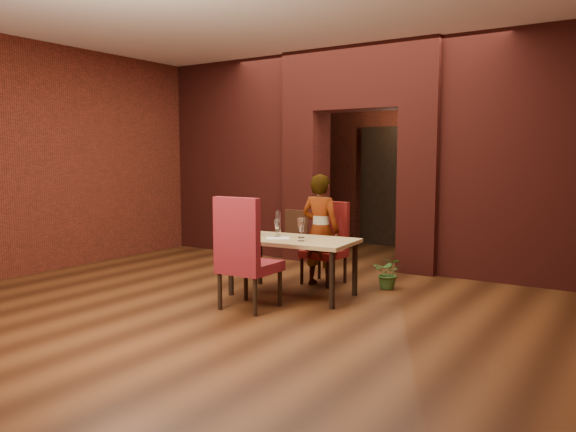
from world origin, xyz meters
name	(u,v)px	position (x,y,z in m)	size (l,w,h in m)	color
floor	(287,291)	(0.00, 0.00, 0.00)	(8.00, 8.00, 0.00)	#432310
ceiling	(287,19)	(0.00, 0.00, 3.20)	(7.00, 8.00, 0.04)	silver
wall_back	(411,158)	(0.00, 4.00, 1.60)	(7.00, 0.04, 3.20)	maroon
wall_left	(95,158)	(-3.50, 0.00, 1.60)	(0.04, 8.00, 3.20)	maroon
pillar_left	(306,186)	(-0.95, 2.00, 1.15)	(0.55, 0.55, 2.30)	maroon
pillar_right	(423,190)	(0.95, 2.00, 1.15)	(0.55, 0.55, 2.30)	maroon
lintel	(362,79)	(0.00, 2.00, 2.75)	(2.45, 0.55, 0.90)	maroon
wing_wall_left	(236,158)	(-2.36, 2.00, 1.60)	(2.27, 0.35, 3.20)	maroon
wing_wall_right	(533,158)	(2.36, 2.00, 1.60)	(2.27, 0.35, 3.20)	maroon
vent_panel	(296,226)	(-0.95, 1.71, 0.55)	(0.40, 0.03, 0.50)	brown
rear_door	(388,188)	(-0.40, 3.94, 1.05)	(0.90, 0.08, 2.10)	black
rear_door_frame	(387,188)	(-0.40, 3.90, 1.05)	(1.02, 0.04, 2.22)	black
dining_table	(293,267)	(0.18, -0.15, 0.34)	(1.43, 0.80, 0.67)	#A28954
chair_far	(324,243)	(0.18, 0.58, 0.52)	(0.47, 0.47, 1.04)	maroon
chair_near	(250,252)	(0.09, -0.87, 0.60)	(0.55, 0.55, 1.20)	maroon
person_seated	(320,230)	(0.19, 0.47, 0.70)	(0.51, 0.34, 1.40)	white
wine_glass_a	(277,228)	(-0.06, -0.13, 0.77)	(0.08, 0.08, 0.20)	silver
wine_glass_b	(301,228)	(0.23, -0.05, 0.79)	(0.09, 0.09, 0.23)	white
wine_glass_c	(301,231)	(0.37, -0.27, 0.79)	(0.09, 0.09, 0.23)	white
tasting_sheet	(278,238)	(0.02, -0.23, 0.67)	(0.27, 0.20, 0.00)	silver
wine_bucket	(253,226)	(-0.38, -0.17, 0.78)	(0.18, 0.18, 0.23)	silver
water_bottle	(278,223)	(-0.16, 0.04, 0.82)	(0.07, 0.07, 0.29)	white
potted_plant	(389,273)	(0.99, 0.76, 0.20)	(0.35, 0.31, 0.39)	#346127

